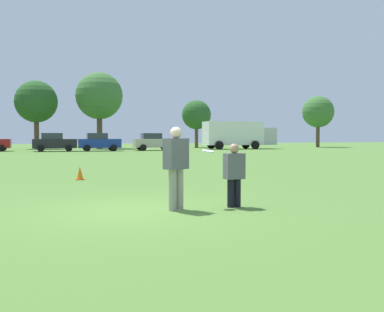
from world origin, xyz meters
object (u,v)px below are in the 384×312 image
Objects in this scene: player_thrower at (176,163)px; parked_car_near_right at (99,142)px; player_defender at (234,172)px; parked_car_mid_right at (54,142)px; frisbee at (208,151)px; parked_car_far_right at (153,142)px; traffic_cone at (80,173)px; box_truck at (238,134)px.

player_thrower is 0.42× the size of parked_car_near_right.
parked_car_mid_right is (-3.41, 37.95, 0.14)m from player_defender.
frisbee is 38.51m from parked_car_far_right.
parked_car_mid_right and parked_car_far_right have the same top height.
traffic_cone is 0.11× the size of parked_car_near_right.
player_thrower is 44.35m from box_truck.
parked_car_near_right is at bearing 87.73° from frisbee.
frisbee is 0.03× the size of box_truck.
parked_car_far_right is at bearing 79.30° from frisbee.
traffic_cone is at bearing 107.67° from frisbee.
parked_car_near_right is at bearing -2.20° from parked_car_mid_right.
traffic_cone is (-2.85, 7.42, -0.55)m from player_defender.
player_defender is at bearing -91.44° from parked_car_near_right.
player_thrower is 3.67× the size of traffic_cone.
box_truck is (20.11, 32.83, 1.52)m from traffic_cone.
player_thrower is 37.86m from parked_car_near_right.
parked_car_mid_right is at bearing -173.64° from box_truck.
frisbee is at bearing -85.66° from parked_car_mid_right.
frisbee is 37.87m from parked_car_mid_right.
parked_car_near_right is 5.66m from parked_car_far_right.
frisbee is (-0.54, 0.18, 0.46)m from player_defender.
traffic_cone is at bearing 111.00° from player_defender.
player_defender is (1.33, 0.01, -0.21)m from player_thrower.
frisbee is at bearing 14.05° from player_thrower.
parked_car_near_right is 0.49× the size of box_truck.
parked_car_far_right reaches higher than player_thrower.
player_defender is 7.97m from traffic_cone.
parked_car_mid_right is 1.00× the size of parked_car_near_right.
parked_car_near_right reaches higher than frisbee.
box_truck reaches higher than parked_car_near_right.
traffic_cone is at bearing -121.49° from box_truck.
box_truck reaches higher than parked_car_far_right.
box_truck reaches higher than traffic_cone.
player_defender is at bearing -69.00° from traffic_cone.
parked_car_mid_right is at bearing 95.13° from player_defender.
parked_car_mid_right reaches higher than player_thrower.
player_defender reaches higher than frisbee.
player_defender reaches higher than traffic_cone.
player_thrower is 1.26× the size of player_defender.
parked_car_mid_right is at bearing 94.34° from frisbee.
parked_car_mid_right is at bearing 93.13° from player_thrower.
player_thrower is at bearing -86.87° from parked_car_mid_right.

